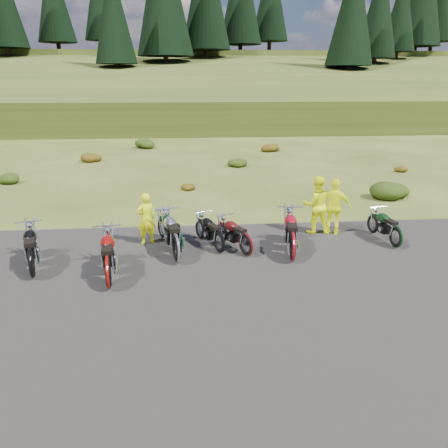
{
  "coord_description": "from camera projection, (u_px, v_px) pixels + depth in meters",
  "views": [
    {
      "loc": [
        -0.31,
        -10.35,
        4.89
      ],
      "look_at": [
        0.66,
        1.3,
        0.96
      ],
      "focal_mm": 35.0,
      "sensor_mm": 36.0,
      "label": 1
    }
  ],
  "objects": [
    {
      "name": "gravel_pad",
      "position": [
        206.0,
        315.0,
        9.47
      ],
      "size": [
        20.0,
        12.0,
        0.04
      ],
      "primitive_type": "cube",
      "color": "black",
      "rests_on": "ground"
    },
    {
      "name": "conifer_20",
      "position": [
        98.0,
        0.0,
        75.4
      ],
      "size": [
        5.72,
        5.72,
        15.0
      ],
      "color": "black",
      "rests_on": "ground"
    },
    {
      "name": "shrub_5",
      "position": [
        237.0,
        161.0,
        25.16
      ],
      "size": [
        1.03,
        1.03,
        0.61
      ],
      "primitive_type": "ellipsoid",
      "color": "black",
      "rests_on": "ground"
    },
    {
      "name": "conifer_28",
      "position": [
        401.0,
        10.0,
        66.9
      ],
      "size": [
        5.28,
        5.28,
        14.0
      ],
      "color": "black",
      "rests_on": "ground"
    },
    {
      "name": "conifer_27",
      "position": [
        379.0,
        9.0,
        60.98
      ],
      "size": [
        5.72,
        5.72,
        15.0
      ],
      "color": "black",
      "rests_on": "ground"
    },
    {
      "name": "shrub_8",
      "position": [
        399.0,
        167.0,
        23.89
      ],
      "size": [
        0.77,
        0.77,
        0.45
      ],
      "primitive_type": "ellipsoid",
      "color": "#5C340B",
      "rests_on": "ground"
    },
    {
      "name": "motorcycle_4",
      "position": [
        246.0,
        256.0,
        12.59
      ],
      "size": [
        1.45,
        1.95,
        0.98
      ],
      "primitive_type": null,
      "rotation": [
        0.0,
        0.0,
        2.07
      ],
      "color": "#4F0D0E",
      "rests_on": "ground"
    },
    {
      "name": "shrub_1",
      "position": [
        7.0,
        177.0,
        21.22
      ],
      "size": [
        1.03,
        1.03,
        0.61
      ],
      "primitive_type": "ellipsoid",
      "color": "black",
      "rests_on": "ground"
    },
    {
      "name": "shrub_2",
      "position": [
        90.0,
        156.0,
        26.43
      ],
      "size": [
        1.3,
        1.3,
        0.77
      ],
      "primitive_type": "ellipsoid",
      "color": "#5C340B",
      "rests_on": "ground"
    },
    {
      "name": "motorcycle_6",
      "position": [
        292.0,
        261.0,
        12.23
      ],
      "size": [
        1.1,
        2.43,
        1.23
      ],
      "primitive_type": null,
      "rotation": [
        0.0,
        0.0,
        1.43
      ],
      "color": "maroon",
      "rests_on": "ground"
    },
    {
      "name": "shrub_7",
      "position": [
        391.0,
        187.0,
        18.58
      ],
      "size": [
        1.56,
        1.56,
        0.92
      ],
      "primitive_type": "ellipsoid",
      "color": "black",
      "rests_on": "ground"
    },
    {
      "name": "motorcycle_0",
      "position": [
        34.0,
        278.0,
        11.22
      ],
      "size": [
        1.35,
        2.35,
        1.17
      ],
      "primitive_type": null,
      "rotation": [
        0.0,
        0.0,
        1.86
      ],
      "color": "black",
      "rests_on": "ground"
    },
    {
      "name": "shrub_6",
      "position": [
        270.0,
        146.0,
        30.37
      ],
      "size": [
        1.3,
        1.3,
        0.77
      ],
      "primitive_type": "ellipsoid",
      "color": "#5C340B",
      "rests_on": "ground"
    },
    {
      "name": "motorcycle_5",
      "position": [
        219.0,
        253.0,
        12.8
      ],
      "size": [
        1.34,
        1.99,
        0.99
      ],
      "primitive_type": null,
      "rotation": [
        0.0,
        0.0,
        1.99
      ],
      "color": "black",
      "rests_on": "ground"
    },
    {
      "name": "conifer_21",
      "position": [
        113.0,
        12.0,
        53.88
      ],
      "size": [
        5.28,
        5.28,
        14.0
      ],
      "color": "black",
      "rests_on": "ground"
    },
    {
      "name": "person_right_b",
      "position": [
        334.0,
        208.0,
        14.06
      ],
      "size": [
        1.16,
        0.83,
        1.82
      ],
      "primitive_type": "imported",
      "rotation": [
        0.0,
        0.0,
        2.74
      ],
      "color": "#DDEA0C",
      "rests_on": "ground"
    },
    {
      "name": "motorcycle_3",
      "position": [
        177.0,
        263.0,
        12.14
      ],
      "size": [
        1.24,
        2.44,
        1.22
      ],
      "primitive_type": null,
      "rotation": [
        0.0,
        0.0,
        1.78
      ],
      "color": "#A6A5AA",
      "rests_on": "ground"
    },
    {
      "name": "conifer_26",
      "position": [
        353.0,
        7.0,
        55.05
      ],
      "size": [
        6.16,
        6.16,
        16.0
      ],
      "color": "black",
      "rests_on": "ground"
    },
    {
      "name": "hill_slope",
      "position": [
        189.0,
        116.0,
        58.59
      ],
      "size": [
        300.0,
        45.97,
        9.37
      ],
      "primitive_type": null,
      "rotation": [
        0.14,
        0.0,
        0.0
      ],
      "color": "#334015",
      "rests_on": "ground"
    },
    {
      "name": "shrub_4",
      "position": [
        186.0,
        185.0,
        19.95
      ],
      "size": [
        0.77,
        0.77,
        0.45
      ],
      "primitive_type": "ellipsoid",
      "color": "#5C340B",
      "rests_on": "ground"
    },
    {
      "name": "person_middle",
      "position": [
        146.0,
        220.0,
        13.26
      ],
      "size": [
        0.69,
        0.6,
        1.59
      ],
      "primitive_type": "imported",
      "rotation": [
        0.0,
        0.0,
        3.6
      ],
      "color": "#DDEA0C",
      "rests_on": "ground"
    },
    {
      "name": "motorcycle_2",
      "position": [
        179.0,
        253.0,
        12.81
      ],
      "size": [
        1.42,
        2.13,
        1.06
      ],
      "primitive_type": null,
      "rotation": [
        0.0,
        0.0,
        1.97
      ],
      "color": "black",
      "rests_on": "ground"
    },
    {
      "name": "person_right_a",
      "position": [
        316.0,
        206.0,
        14.17
      ],
      "size": [
        0.92,
        0.72,
        1.89
      ],
      "primitive_type": "imported",
      "rotation": [
        0.0,
        0.0,
        3.14
      ],
      "color": "#DDEA0C",
      "rests_on": "ground"
    },
    {
      "name": "motorcycle_7",
      "position": [
        394.0,
        248.0,
        13.2
      ],
      "size": [
        0.9,
        1.97,
        0.99
      ],
      "primitive_type": null,
      "rotation": [
        0.0,
        0.0,
        1.72
      ],
      "color": "black",
      "rests_on": "ground"
    },
    {
      "name": "hill_plateau",
      "position": [
        187.0,
        97.0,
        115.27
      ],
      "size": [
        300.0,
        90.0,
        9.17
      ],
      "primitive_type": "cube",
      "color": "#334015",
      "rests_on": "ground"
    },
    {
      "name": "motorcycle_1",
      "position": [
        110.0,
        288.0,
        10.66
      ],
      "size": [
        1.08,
        2.39,
        1.21
      ],
      "primitive_type": null,
      "rotation": [
        0.0,
        0.0,
        1.71
      ],
      "color": "maroon",
      "rests_on": "ground"
    },
    {
      "name": "ground",
      "position": [
        203.0,
        275.0,
        11.36
      ],
      "size": [
        300.0,
        300.0,
        0.0
      ],
      "primitive_type": "plane",
      "color": "#313F15",
      "rests_on": "ground"
    },
    {
      "name": "shrub_3",
      "position": [
        146.0,
        142.0,
        31.64
      ],
      "size": [
        1.56,
        1.56,
        0.92
      ],
      "primitive_type": "ellipsoid",
      "color": "black",
      "rests_on": "ground"
    }
  ]
}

